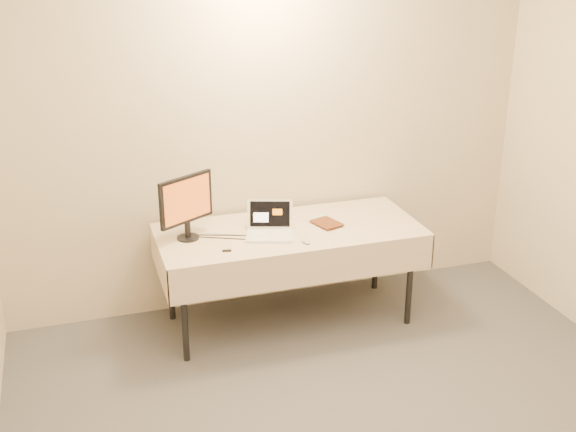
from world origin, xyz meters
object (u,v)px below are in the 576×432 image
object	(u,v)px
table	(289,237)
monitor	(186,203)
laptop	(270,227)
book	(318,213)

from	to	relation	value
table	monitor	distance (m)	0.78
table	laptop	xyz separation A→B (m)	(-0.16, -0.04, 0.11)
laptop	book	world-z (taller)	laptop
laptop	monitor	distance (m)	0.60
laptop	monitor	world-z (taller)	monitor
table	laptop	distance (m)	0.20
monitor	book	distance (m)	0.93
monitor	book	world-z (taller)	monitor
table	book	distance (m)	0.27
laptop	book	bearing A→B (deg)	19.94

